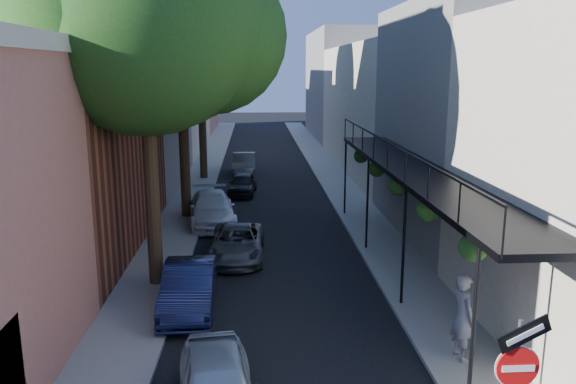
{
  "coord_description": "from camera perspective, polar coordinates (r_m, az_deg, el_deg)",
  "views": [
    {
      "loc": [
        -0.76,
        -6.47,
        6.54
      ],
      "look_at": [
        0.27,
        10.47,
        2.8
      ],
      "focal_mm": 35.0,
      "sensor_mm": 36.0,
      "label": 1
    }
  ],
  "objects": [
    {
      "name": "road_surface",
      "position": [
        37.05,
        -2.26,
        2.26
      ],
      "size": [
        6.0,
        64.0,
        0.01
      ],
      "primitive_type": "cube",
      "color": "black",
      "rests_on": "ground"
    },
    {
      "name": "sidewalk_left",
      "position": [
        37.18,
        -8.44,
        2.25
      ],
      "size": [
        2.0,
        64.0,
        0.12
      ],
      "primitive_type": "cube",
      "color": "gray",
      "rests_on": "ground"
    },
    {
      "name": "sidewalk_right",
      "position": [
        37.34,
        3.89,
        2.4
      ],
      "size": [
        2.0,
        64.0,
        0.12
      ],
      "primitive_type": "cube",
      "color": "gray",
      "rests_on": "ground"
    },
    {
      "name": "buildings_left",
      "position": [
        36.29,
        -17.33,
        9.34
      ],
      "size": [
        10.1,
        59.1,
        12.0
      ],
      "color": "tan",
      "rests_on": "ground"
    },
    {
      "name": "buildings_right",
      "position": [
        37.31,
        11.82,
        8.92
      ],
      "size": [
        9.8,
        55.0,
        10.0
      ],
      "color": "beige",
      "rests_on": "ground"
    },
    {
      "name": "sign_post",
      "position": [
        9.53,
        22.25,
        -16.74
      ],
      "size": [
        0.89,
        0.17,
        2.99
      ],
      "color": "#595B60",
      "rests_on": "ground"
    },
    {
      "name": "oak_near",
      "position": [
        16.98,
        -12.86,
        16.66
      ],
      "size": [
        7.48,
        6.8,
        11.42
      ],
      "color": "#382516",
      "rests_on": "ground"
    },
    {
      "name": "oak_mid",
      "position": [
        24.84,
        -9.9,
        13.44
      ],
      "size": [
        6.6,
        6.0,
        10.2
      ],
      "color": "#382516",
      "rests_on": "ground"
    },
    {
      "name": "oak_far",
      "position": [
        33.88,
        -8.16,
        15.21
      ],
      "size": [
        7.7,
        7.0,
        11.9
      ],
      "color": "#382516",
      "rests_on": "ground"
    },
    {
      "name": "parked_car_b",
      "position": [
        15.91,
        -10.02,
        -9.52
      ],
      "size": [
        1.45,
        3.94,
        1.29
      ],
      "primitive_type": "imported",
      "rotation": [
        0.0,
        0.0,
        0.02
      ],
      "color": "#121839",
      "rests_on": "ground"
    },
    {
      "name": "parked_car_c",
      "position": [
        19.85,
        -5.2,
        -5.17
      ],
      "size": [
        1.97,
        4.06,
        1.11
      ],
      "primitive_type": "imported",
      "rotation": [
        0.0,
        0.0,
        -0.03
      ],
      "color": "#505357",
      "rests_on": "ground"
    },
    {
      "name": "parked_car_d",
      "position": [
        24.3,
        -7.73,
        -1.68
      ],
      "size": [
        2.42,
        4.78,
        1.33
      ],
      "primitive_type": "imported",
      "rotation": [
        0.0,
        0.0,
        0.13
      ],
      "color": "white",
      "rests_on": "ground"
    },
    {
      "name": "parked_car_e",
      "position": [
        29.79,
        -4.65,
        0.82
      ],
      "size": [
        1.63,
        3.44,
        1.14
      ],
      "primitive_type": "imported",
      "rotation": [
        0.0,
        0.0,
        -0.09
      ],
      "color": "black",
      "rests_on": "ground"
    },
    {
      "name": "parked_car_f",
      "position": [
        35.45,
        -4.48,
        2.85
      ],
      "size": [
        1.42,
        4.06,
        1.34
      ],
      "primitive_type": "imported",
      "rotation": [
        0.0,
        0.0,
        -0.0
      ],
      "color": "#666056",
      "rests_on": "ground"
    },
    {
      "name": "pedestrian",
      "position": [
        13.41,
        17.34,
        -11.97
      ],
      "size": [
        0.61,
        0.81,
        2.01
      ],
      "primitive_type": "imported",
      "rotation": [
        0.0,
        0.0,
        1.75
      ],
      "color": "slate",
      "rests_on": "sidewalk_right"
    }
  ]
}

